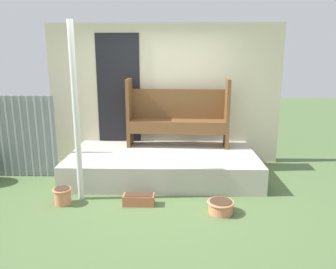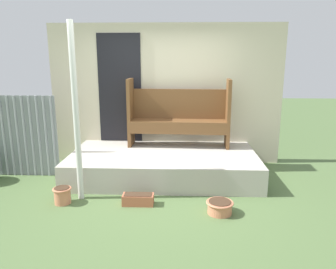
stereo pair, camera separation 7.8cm
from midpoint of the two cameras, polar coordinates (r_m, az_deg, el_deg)
ground_plane at (r=4.93m, az=-2.55°, el=-10.57°), size 24.00×24.00×0.00m
porch_slab at (r=5.61m, az=-1.29°, el=-5.28°), size 3.13×1.63×0.41m
house_wall at (r=6.20m, az=-1.33°, el=6.93°), size 4.33×0.08×2.60m
support_post at (r=4.64m, az=-16.20°, el=3.35°), size 0.08×0.08×2.47m
bench at (r=5.90m, az=1.35°, el=3.72°), size 1.82×0.47×1.21m
flower_pot_left at (r=4.85m, az=-18.35°, el=-10.02°), size 0.26×0.26×0.24m
flower_pot_middle at (r=4.43m, az=8.65°, el=-12.24°), size 0.36×0.36×0.17m
planter_box_rect at (r=4.63m, az=-5.60°, el=-11.21°), size 0.43×0.18×0.16m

